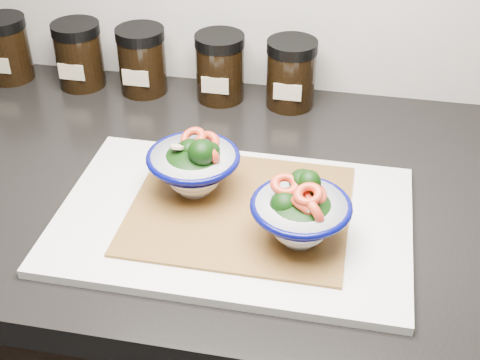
% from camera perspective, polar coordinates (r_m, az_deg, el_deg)
% --- Properties ---
extents(countertop, '(3.50, 0.60, 0.04)m').
position_cam_1_polar(countertop, '(0.98, -8.89, -0.26)').
color(countertop, black).
rests_on(countertop, cabinet).
extents(cutting_board, '(0.45, 0.30, 0.01)m').
position_cam_1_polar(cutting_board, '(0.86, -0.56, -3.34)').
color(cutting_board, silver).
rests_on(cutting_board, countertop).
extents(bamboo_mat, '(0.28, 0.24, 0.00)m').
position_cam_1_polar(bamboo_mat, '(0.86, 0.00, -2.48)').
color(bamboo_mat, olive).
rests_on(bamboo_mat, cutting_board).
extents(bowl_left, '(0.12, 0.12, 0.09)m').
position_cam_1_polar(bowl_left, '(0.87, -3.91, 1.21)').
color(bowl_left, white).
rests_on(bowl_left, bamboo_mat).
extents(bowl_right, '(0.12, 0.12, 0.09)m').
position_cam_1_polar(bowl_right, '(0.79, 5.17, -2.89)').
color(bowl_right, white).
rests_on(bowl_right, bamboo_mat).
extents(spice_jar_a, '(0.08, 0.08, 0.11)m').
position_cam_1_polar(spice_jar_a, '(1.25, -19.33, 10.56)').
color(spice_jar_a, black).
rests_on(spice_jar_a, countertop).
extents(spice_jar_b, '(0.08, 0.08, 0.11)m').
position_cam_1_polar(spice_jar_b, '(1.19, -13.58, 10.35)').
color(spice_jar_b, black).
rests_on(spice_jar_b, countertop).
extents(spice_jar_c, '(0.08, 0.08, 0.11)m').
position_cam_1_polar(spice_jar_c, '(1.15, -8.36, 10.07)').
color(spice_jar_c, black).
rests_on(spice_jar_c, countertop).
extents(spice_jar_d, '(0.08, 0.08, 0.11)m').
position_cam_1_polar(spice_jar_d, '(1.12, -1.72, 9.60)').
color(spice_jar_d, black).
rests_on(spice_jar_d, countertop).
extents(spice_jar_e, '(0.08, 0.08, 0.11)m').
position_cam_1_polar(spice_jar_e, '(1.10, 4.38, 9.05)').
color(spice_jar_e, black).
rests_on(spice_jar_e, countertop).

